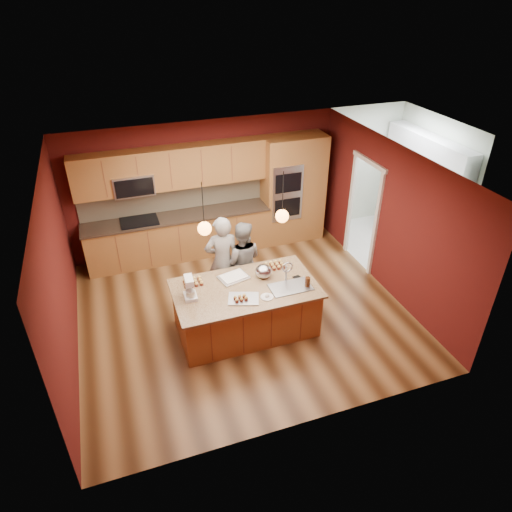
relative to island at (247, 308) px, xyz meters
name	(u,v)px	position (x,y,z in m)	size (l,w,h in m)	color
floor	(243,311)	(0.07, 0.46, -0.43)	(5.50, 5.50, 0.00)	#432712
ceiling	(240,165)	(0.07, 0.46, 2.27)	(5.50, 5.50, 0.00)	white
wall_back	(204,186)	(0.07, 2.96, 0.92)	(5.50, 5.50, 0.00)	#4F1311
wall_front	(306,348)	(0.07, -2.04, 0.92)	(5.50, 5.50, 0.00)	#4F1311
wall_left	(59,277)	(-2.68, 0.46, 0.92)	(5.00, 5.00, 0.00)	#4F1311
wall_right	(389,219)	(2.82, 0.46, 0.92)	(5.00, 5.00, 0.00)	#4F1311
cabinet_run	(175,213)	(-0.61, 2.71, 0.55)	(3.74, 0.64, 2.30)	olive
oven_column	(293,189)	(1.92, 2.65, 0.72)	(1.30, 0.62, 2.30)	olive
doorway_trim	(363,215)	(2.80, 1.26, 0.62)	(0.08, 1.11, 2.20)	silver
laundry_room	(428,155)	(4.42, 1.66, 1.52)	(2.60, 2.70, 2.70)	silver
pendant_left	(205,228)	(-0.60, 0.00, 1.57)	(0.20, 0.20, 0.80)	black
pendant_right	(282,216)	(0.57, 0.00, 1.57)	(0.20, 0.20, 0.80)	black
island	(247,308)	(0.00, 0.00, 0.00)	(2.27, 1.28, 1.22)	olive
person_left	(222,261)	(-0.14, 0.89, 0.41)	(0.61, 0.40, 1.67)	black
person_right	(242,261)	(0.21, 0.89, 0.32)	(0.73, 0.57, 1.50)	gray
stand_mixer	(190,289)	(-0.89, 0.04, 0.56)	(0.20, 0.27, 0.36)	white
sheet_cake	(234,277)	(-0.12, 0.31, 0.43)	(0.53, 0.44, 0.05)	white
cooling_rack	(244,299)	(-0.13, -0.27, 0.42)	(0.46, 0.33, 0.02)	#ABADB2
mixing_bowl	(264,271)	(0.36, 0.19, 0.52)	(0.27, 0.27, 0.23)	#B6B9BE
plate	(267,297)	(0.22, -0.35, 0.42)	(0.20, 0.20, 0.01)	white
tumbler	(307,282)	(0.92, -0.29, 0.49)	(0.08, 0.08, 0.16)	#36190A
phone	(296,277)	(0.86, 0.01, 0.41)	(0.12, 0.07, 0.01)	black
cupcakes_left	(193,282)	(-0.77, 0.38, 0.44)	(0.32, 0.24, 0.07)	#D4AD55
cupcakes_rack	(241,298)	(-0.19, -0.30, 0.46)	(0.22, 0.15, 0.07)	#D4AD55
cupcakes_right	(275,265)	(0.64, 0.40, 0.44)	(0.33, 0.25, 0.07)	#D4AD55
washer	(419,229)	(4.29, 1.33, 0.02)	(0.55, 0.57, 0.89)	white
dryer	(402,212)	(4.27, 1.94, 0.13)	(0.69, 0.71, 1.11)	white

